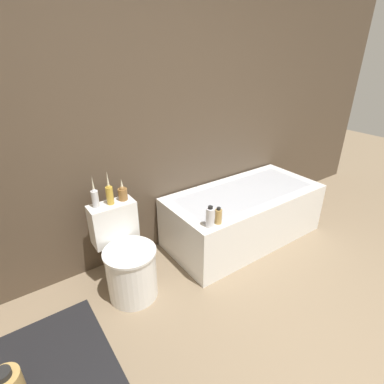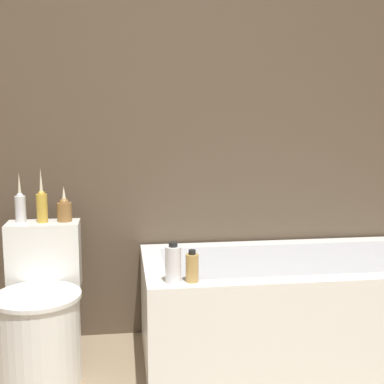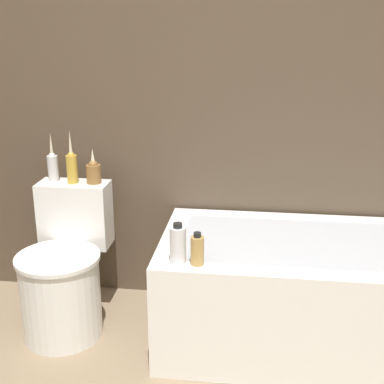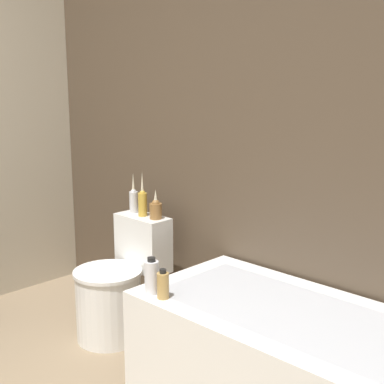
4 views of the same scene
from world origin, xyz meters
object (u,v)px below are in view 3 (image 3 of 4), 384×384
(vase_gold, at_px, (53,165))
(shampoo_bottle_tall, at_px, (178,245))
(toilet, at_px, (64,275))
(shampoo_bottle_short, at_px, (197,250))
(vase_bronze, at_px, (93,171))
(bathtub, at_px, (327,293))
(vase_silver, at_px, (72,166))

(vase_gold, height_order, shampoo_bottle_tall, vase_gold)
(toilet, height_order, shampoo_bottle_tall, toilet)
(shampoo_bottle_tall, xyz_separation_m, shampoo_bottle_short, (0.08, -0.00, -0.02))
(toilet, distance_m, vase_bronze, 0.54)
(bathtub, xyz_separation_m, vase_bronze, (-1.19, 0.20, 0.51))
(toilet, relative_size, vase_silver, 2.59)
(bathtub, height_order, shampoo_bottle_tall, shampoo_bottle_tall)
(vase_gold, relative_size, vase_silver, 0.92)
(vase_gold, relative_size, vase_bronze, 1.40)
(toilet, bearing_deg, vase_bronze, 64.04)
(bathtub, distance_m, toilet, 1.30)
(vase_gold, bearing_deg, toilet, -64.94)
(bathtub, relative_size, toilet, 2.23)
(toilet, relative_size, shampoo_bottle_tall, 3.93)
(shampoo_bottle_tall, bearing_deg, vase_silver, 142.24)
(vase_gold, distance_m, vase_silver, 0.11)
(bathtub, distance_m, vase_bronze, 1.30)
(toilet, height_order, vase_bronze, vase_bronze)
(vase_gold, height_order, vase_silver, vase_silver)
(vase_bronze, bearing_deg, shampoo_bottle_tall, -43.83)
(vase_silver, xyz_separation_m, shampoo_bottle_tall, (0.62, -0.48, -0.19))
(vase_bronze, relative_size, shampoo_bottle_tall, 1.00)
(shampoo_bottle_short, bearing_deg, vase_gold, 148.28)
(toilet, distance_m, shampoo_bottle_tall, 0.74)
(vase_silver, height_order, shampoo_bottle_short, vase_silver)
(toilet, distance_m, shampoo_bottle_short, 0.81)
(vase_silver, bearing_deg, shampoo_bottle_short, -34.49)
(toilet, height_order, vase_silver, vase_silver)
(toilet, xyz_separation_m, shampoo_bottle_tall, (0.62, -0.27, 0.32))
(shampoo_bottle_short, bearing_deg, bathtub, 26.53)
(bathtub, xyz_separation_m, toilet, (-1.29, -0.03, 0.03))
(vase_gold, distance_m, shampoo_bottle_tall, 0.90)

